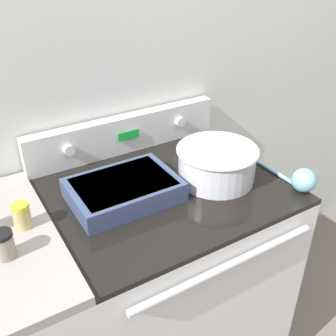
% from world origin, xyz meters
% --- Properties ---
extents(kitchen_wall, '(8.00, 0.05, 2.50)m').
position_xyz_m(kitchen_wall, '(0.00, 0.71, 1.25)').
color(kitchen_wall, silver).
rests_on(kitchen_wall, ground_plane).
extents(stove_range, '(0.81, 0.71, 0.95)m').
position_xyz_m(stove_range, '(0.00, 0.34, 0.48)').
color(stove_range, silver).
rests_on(stove_range, ground_plane).
extents(control_panel, '(0.81, 0.07, 0.15)m').
position_xyz_m(control_panel, '(0.00, 0.65, 1.03)').
color(control_panel, silver).
rests_on(control_panel, stove_range).
extents(mixing_bowl, '(0.29, 0.29, 0.12)m').
position_xyz_m(mixing_bowl, '(0.18, 0.29, 1.02)').
color(mixing_bowl, silver).
rests_on(mixing_bowl, stove_range).
extents(casserole_dish, '(0.35, 0.25, 0.07)m').
position_xyz_m(casserole_dish, '(-0.15, 0.35, 0.99)').
color(casserole_dish, '#38476B').
rests_on(casserole_dish, stove_range).
extents(ladle, '(0.08, 0.32, 0.08)m').
position_xyz_m(ladle, '(0.39, 0.08, 0.99)').
color(ladle, '#7AB2C6').
rests_on(ladle, stove_range).
extents(spice_jar_yellow_cap, '(0.05, 0.05, 0.08)m').
position_xyz_m(spice_jar_yellow_cap, '(-0.48, 0.36, 1.01)').
color(spice_jar_yellow_cap, tan).
rests_on(spice_jar_yellow_cap, side_counter).
extents(spice_jar_black_cap, '(0.06, 0.06, 0.08)m').
position_xyz_m(spice_jar_black_cap, '(-0.55, 0.25, 1.01)').
color(spice_jar_black_cap, gray).
rests_on(spice_jar_black_cap, side_counter).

